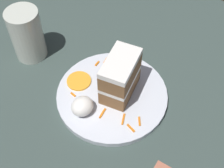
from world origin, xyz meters
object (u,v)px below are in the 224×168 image
Objects in this scene: cake_slice at (120,77)px; drinking_glass at (29,36)px; cream_dollop at (82,106)px; orange_garnish at (79,81)px; plate at (112,95)px.

drinking_glass is (-0.03, 0.25, -0.01)m from cake_slice.
drinking_glass is at bearing -7.71° from cake_slice.
cake_slice is 2.27× the size of cream_dollop.
cake_slice is 2.02× the size of orange_garnish.
cake_slice is (0.02, -0.01, 0.06)m from plate.
cake_slice reaches higher than cream_dollop.
drinking_glass is (0.01, 0.16, 0.04)m from orange_garnish.
cream_dollop is at bearing -131.40° from orange_garnish.
drinking_glass is at bearing 93.75° from plate.
drinking_glass reaches higher than cream_dollop.
plate is 4.99× the size of cream_dollop.
cake_slice is 0.10m from cream_dollop.
plate is 0.08m from cream_dollop.
orange_garnish is at bearing 104.68° from plate.
orange_garnish is at bearing -91.89° from drinking_glass.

